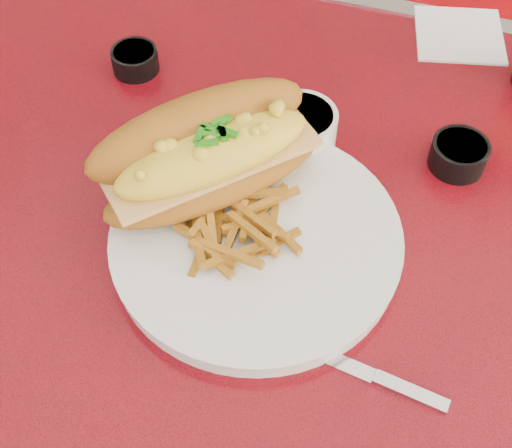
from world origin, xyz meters
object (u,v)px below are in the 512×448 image
(sauce_cup_right, at_px, (459,154))
(knife, at_px, (365,373))
(booth_bench_far, at_px, (376,77))
(dinner_plate, at_px, (256,240))
(fork, at_px, (291,177))
(sauce_cup_left, at_px, (135,59))
(gravy_ramekin, at_px, (300,128))
(mac_hoagie, at_px, (208,153))
(diner_table, at_px, (279,292))

(sauce_cup_right, xyz_separation_m, knife, (-0.04, -0.29, -0.02))
(booth_bench_far, height_order, knife, booth_bench_far)
(dinner_plate, distance_m, fork, 0.09)
(sauce_cup_left, bearing_deg, dinner_plate, -43.67)
(booth_bench_far, relative_size, gravy_ramekin, 13.10)
(fork, bearing_deg, mac_hoagie, 93.74)
(booth_bench_far, xyz_separation_m, sauce_cup_right, (0.17, -0.68, 0.50))
(diner_table, relative_size, fork, 9.23)
(fork, height_order, knife, fork)
(diner_table, xyz_separation_m, gravy_ramekin, (-0.01, 0.11, 0.19))
(diner_table, xyz_separation_m, booth_bench_far, (0.00, 0.81, -0.32))
(fork, distance_m, sauce_cup_right, 0.19)
(dinner_plate, height_order, knife, dinner_plate)
(mac_hoagie, xyz_separation_m, knife, (0.21, -0.16, -0.07))
(diner_table, relative_size, mac_hoagie, 4.69)
(gravy_ramekin, xyz_separation_m, sauce_cup_left, (-0.23, 0.06, -0.01))
(diner_table, distance_m, fork, 0.19)
(diner_table, height_order, dinner_plate, dinner_plate)
(diner_table, relative_size, sauce_cup_right, 15.52)
(booth_bench_far, height_order, sauce_cup_left, booth_bench_far)
(fork, bearing_deg, knife, -165.32)
(dinner_plate, xyz_separation_m, sauce_cup_right, (0.18, 0.18, 0.01))
(dinner_plate, relative_size, gravy_ramekin, 4.19)
(booth_bench_far, xyz_separation_m, gravy_ramekin, (-0.01, -0.70, 0.51))
(sauce_cup_right, distance_m, knife, 0.29)
(fork, bearing_deg, gravy_ramekin, -10.68)
(fork, height_order, sauce_cup_left, sauce_cup_left)
(dinner_plate, xyz_separation_m, mac_hoagie, (-0.07, 0.05, 0.06))
(diner_table, bearing_deg, fork, 90.95)
(mac_hoagie, bearing_deg, diner_table, -47.23)
(booth_bench_far, bearing_deg, dinner_plate, -90.91)
(sauce_cup_left, xyz_separation_m, knife, (0.37, -0.33, -0.01))
(mac_hoagie, distance_m, gravy_ramekin, 0.13)
(gravy_ramekin, height_order, knife, gravy_ramekin)
(booth_bench_far, height_order, dinner_plate, booth_bench_far)
(gravy_ramekin, distance_m, sauce_cup_right, 0.18)
(knife, bearing_deg, dinner_plate, 150.92)
(booth_bench_far, xyz_separation_m, sauce_cup_left, (-0.24, -0.64, 0.50))
(mac_hoagie, bearing_deg, fork, -23.79)
(fork, bearing_deg, diner_table, 162.49)
(gravy_ramekin, xyz_separation_m, sauce_cup_right, (0.18, 0.02, -0.01))
(mac_hoagie, relative_size, sauce_cup_right, 3.31)
(dinner_plate, bearing_deg, fork, 81.44)
(diner_table, xyz_separation_m, knife, (0.13, -0.16, 0.16))
(dinner_plate, xyz_separation_m, sauce_cup_left, (-0.23, 0.22, 0.00))
(mac_hoagie, distance_m, knife, 0.27)
(diner_table, bearing_deg, dinner_plate, -104.85)
(mac_hoagie, height_order, knife, mac_hoagie)
(booth_bench_far, distance_m, sauce_cup_left, 0.85)
(sauce_cup_right, bearing_deg, gravy_ramekin, -173.00)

